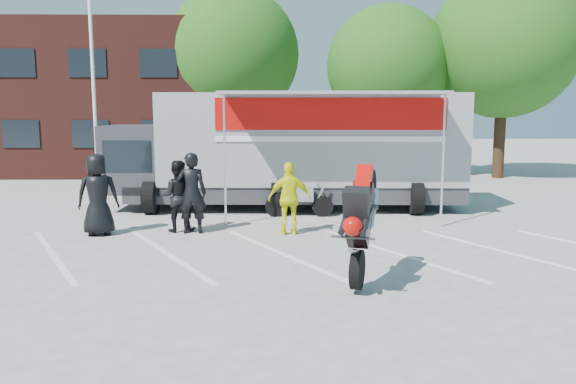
{
  "coord_description": "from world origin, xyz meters",
  "views": [
    {
      "loc": [
        0.13,
        -10.5,
        2.97
      ],
      "look_at": [
        0.32,
        1.1,
        1.3
      ],
      "focal_mm": 35.0,
      "sensor_mm": 36.0,
      "label": 1
    }
  ],
  "objects_px": {
    "transporter_truck": "(295,208)",
    "spectator_leather_c": "(177,196)",
    "spectator_leather_b": "(192,193)",
    "spectator_leather_a": "(98,195)",
    "flagpole": "(99,52)",
    "tree_right": "(504,44)",
    "stunt_bike_rider": "(364,280)",
    "tree_mid": "(388,67)",
    "parked_motorcycle": "(299,216)",
    "tree_left": "(232,54)",
    "spectator_hivis": "(290,198)"
  },
  "relations": [
    {
      "from": "transporter_truck",
      "to": "spectator_leather_c",
      "type": "distance_m",
      "value": 4.6
    },
    {
      "from": "spectator_leather_b",
      "to": "spectator_leather_a",
      "type": "bearing_deg",
      "value": 1.86
    },
    {
      "from": "flagpole",
      "to": "tree_right",
      "type": "relative_size",
      "value": 0.88
    },
    {
      "from": "flagpole",
      "to": "spectator_leather_b",
      "type": "relative_size",
      "value": 4.02
    },
    {
      "from": "stunt_bike_rider",
      "to": "spectator_leather_b",
      "type": "height_order",
      "value": "spectator_leather_b"
    },
    {
      "from": "flagpole",
      "to": "tree_mid",
      "type": "relative_size",
      "value": 1.04
    },
    {
      "from": "spectator_leather_c",
      "to": "transporter_truck",
      "type": "bearing_deg",
      "value": -136.61
    },
    {
      "from": "spectator_leather_c",
      "to": "stunt_bike_rider",
      "type": "bearing_deg",
      "value": 129.53
    },
    {
      "from": "stunt_bike_rider",
      "to": "spectator_leather_c",
      "type": "bearing_deg",
      "value": 152.12
    },
    {
      "from": "tree_mid",
      "to": "stunt_bike_rider",
      "type": "distance_m",
      "value": 16.96
    },
    {
      "from": "parked_motorcycle",
      "to": "tree_left",
      "type": "bearing_deg",
      "value": 15.17
    },
    {
      "from": "flagpole",
      "to": "spectator_leather_b",
      "type": "xyz_separation_m",
      "value": [
        4.24,
        -6.93,
        -4.06
      ]
    },
    {
      "from": "tree_left",
      "to": "tree_mid",
      "type": "relative_size",
      "value": 1.13
    },
    {
      "from": "tree_right",
      "to": "tree_left",
      "type": "bearing_deg",
      "value": 172.87
    },
    {
      "from": "stunt_bike_rider",
      "to": "spectator_leather_a",
      "type": "bearing_deg",
      "value": 165.22
    },
    {
      "from": "transporter_truck",
      "to": "spectator_leather_a",
      "type": "distance_m",
      "value": 6.2
    },
    {
      "from": "tree_right",
      "to": "transporter_truck",
      "type": "bearing_deg",
      "value": -140.01
    },
    {
      "from": "spectator_leather_c",
      "to": "spectator_hivis",
      "type": "xyz_separation_m",
      "value": [
        2.78,
        -0.38,
        -0.0
      ]
    },
    {
      "from": "tree_left",
      "to": "spectator_leather_a",
      "type": "distance_m",
      "value": 14.06
    },
    {
      "from": "tree_right",
      "to": "spectator_leather_b",
      "type": "bearing_deg",
      "value": -136.41
    },
    {
      "from": "flagpole",
      "to": "transporter_truck",
      "type": "xyz_separation_m",
      "value": [
        6.86,
        -3.37,
        -5.05
      ]
    },
    {
      "from": "tree_left",
      "to": "transporter_truck",
      "type": "height_order",
      "value": "tree_left"
    },
    {
      "from": "flagpole",
      "to": "spectator_leather_a",
      "type": "distance_m",
      "value": 8.43
    },
    {
      "from": "spectator_leather_a",
      "to": "spectator_hivis",
      "type": "height_order",
      "value": "spectator_leather_a"
    },
    {
      "from": "tree_mid",
      "to": "parked_motorcycle",
      "type": "relative_size",
      "value": 3.89
    },
    {
      "from": "parked_motorcycle",
      "to": "spectator_leather_a",
      "type": "bearing_deg",
      "value": 116.35
    },
    {
      "from": "stunt_bike_rider",
      "to": "spectator_leather_b",
      "type": "distance_m",
      "value": 5.46
    },
    {
      "from": "spectator_leather_b",
      "to": "tree_left",
      "type": "bearing_deg",
      "value": -92.87
    },
    {
      "from": "tree_left",
      "to": "tree_mid",
      "type": "distance_m",
      "value": 7.1
    },
    {
      "from": "tree_right",
      "to": "stunt_bike_rider",
      "type": "xyz_separation_m",
      "value": [
        -8.36,
        -15.37,
        -5.88
      ]
    },
    {
      "from": "transporter_truck",
      "to": "stunt_bike_rider",
      "type": "relative_size",
      "value": 4.96
    },
    {
      "from": "spectator_hivis",
      "to": "tree_left",
      "type": "bearing_deg",
      "value": -83.09
    },
    {
      "from": "flagpole",
      "to": "tree_right",
      "type": "height_order",
      "value": "tree_right"
    },
    {
      "from": "tree_right",
      "to": "parked_motorcycle",
      "type": "relative_size",
      "value": 4.62
    },
    {
      "from": "tree_right",
      "to": "spectator_hivis",
      "type": "height_order",
      "value": "tree_right"
    },
    {
      "from": "tree_left",
      "to": "spectator_leather_c",
      "type": "relative_size",
      "value": 4.85
    },
    {
      "from": "tree_mid",
      "to": "stunt_bike_rider",
      "type": "xyz_separation_m",
      "value": [
        -3.36,
        -15.87,
        -4.94
      ]
    },
    {
      "from": "flagpole",
      "to": "spectator_hivis",
      "type": "height_order",
      "value": "flagpole"
    },
    {
      "from": "spectator_leather_b",
      "to": "spectator_leather_c",
      "type": "distance_m",
      "value": 0.45
    },
    {
      "from": "tree_left",
      "to": "spectator_leather_b",
      "type": "relative_size",
      "value": 4.34
    },
    {
      "from": "flagpole",
      "to": "spectator_hivis",
      "type": "xyz_separation_m",
      "value": [
        6.63,
        -7.11,
        -4.17
      ]
    },
    {
      "from": "tree_mid",
      "to": "transporter_truck",
      "type": "bearing_deg",
      "value": -117.63
    },
    {
      "from": "transporter_truck",
      "to": "spectator_leather_a",
      "type": "height_order",
      "value": "spectator_leather_a"
    },
    {
      "from": "flagpole",
      "to": "parked_motorcycle",
      "type": "xyz_separation_m",
      "value": [
        6.95,
        -4.79,
        -5.05
      ]
    },
    {
      "from": "flagpole",
      "to": "spectator_hivis",
      "type": "bearing_deg",
      "value": -46.98
    },
    {
      "from": "spectator_leather_a",
      "to": "tree_right",
      "type": "bearing_deg",
      "value": -153.4
    },
    {
      "from": "tree_mid",
      "to": "flagpole",
      "type": "bearing_deg",
      "value": -156.03
    },
    {
      "from": "tree_right",
      "to": "spectator_leather_b",
      "type": "xyz_separation_m",
      "value": [
        -12.01,
        -11.43,
        -4.88
      ]
    },
    {
      "from": "transporter_truck",
      "to": "parked_motorcycle",
      "type": "relative_size",
      "value": 5.57
    },
    {
      "from": "tree_mid",
      "to": "spectator_leather_c",
      "type": "bearing_deg",
      "value": -122.24
    }
  ]
}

